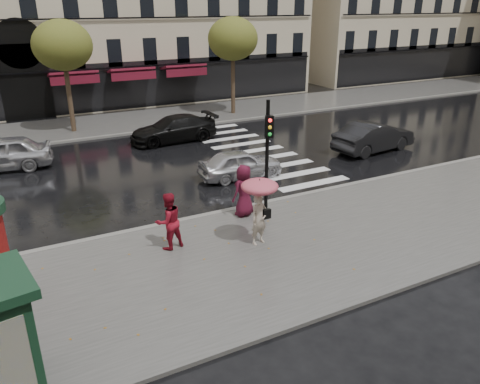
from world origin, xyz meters
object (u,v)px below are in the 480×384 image
woman_umbrella (259,201)px  woman_red (169,221)px  traffic_light (268,149)px  man_burgundy (244,191)px  car_far_silver (0,154)px  car_darkgrey (374,137)px  car_black (173,129)px  car_silver (240,164)px

woman_umbrella → woman_red: (-2.70, 1.06, -0.57)m
woman_umbrella → traffic_light: size_ratio=0.53×
woman_red → traffic_light: (3.91, 0.52, 1.69)m
man_burgundy → traffic_light: 1.87m
man_burgundy → traffic_light: traffic_light is taller
man_burgundy → car_far_silver: man_burgundy is taller
woman_red → traffic_light: traffic_light is taller
woman_red → car_darkgrey: woman_red is taller
traffic_light → car_far_silver: 13.79m
woman_umbrella → car_far_silver: size_ratio=0.49×
man_burgundy → traffic_light: (0.61, -0.61, 1.66)m
traffic_light → car_far_silver: bearing=128.0°
man_burgundy → car_darkgrey: (10.16, 4.26, -0.30)m
car_far_silver → car_black: bearing=103.3°
man_burgundy → woman_umbrella: bearing=57.1°
woman_umbrella → traffic_light: traffic_light is taller
car_silver → car_darkgrey: car_darkgrey is taller
car_silver → man_burgundy: bearing=156.7°
traffic_light → car_silver: (1.28, 4.52, -2.09)m
car_silver → car_darkgrey: size_ratio=0.80×
car_silver → car_black: 7.17m
car_far_silver → woman_red: bearing=29.3°
woman_red → car_silver: size_ratio=0.49×
car_darkgrey → woman_umbrella: bearing=114.1°
man_burgundy → car_silver: (1.89, 3.91, -0.44)m
car_black → car_far_silver: (-9.06, -0.91, 0.07)m
car_darkgrey → man_burgundy: bearing=106.0°
traffic_light → car_darkgrey: size_ratio=0.90×
woman_red → man_burgundy: 3.48m
man_burgundy → car_black: man_burgundy is taller
car_silver → woman_umbrella: bearing=160.3°
man_burgundy → traffic_light: bearing=117.6°
woman_umbrella → car_darkgrey: bearing=30.9°
woman_red → car_far_silver: 12.13m
woman_umbrella → car_silver: (2.48, 6.10, -0.97)m
woman_umbrella → man_burgundy: (0.60, 2.19, -0.54)m
woman_red → car_black: bearing=-123.0°
traffic_light → car_far_silver: traffic_light is taller
car_black → woman_red: bearing=-22.8°
woman_umbrella → car_far_silver: woman_umbrella is taller
man_burgundy → woman_red: bearing=1.2°
car_silver → car_darkgrey: (8.27, 0.35, 0.14)m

